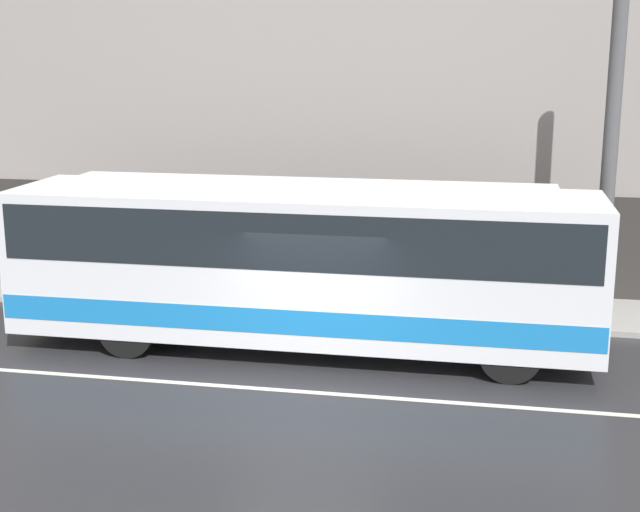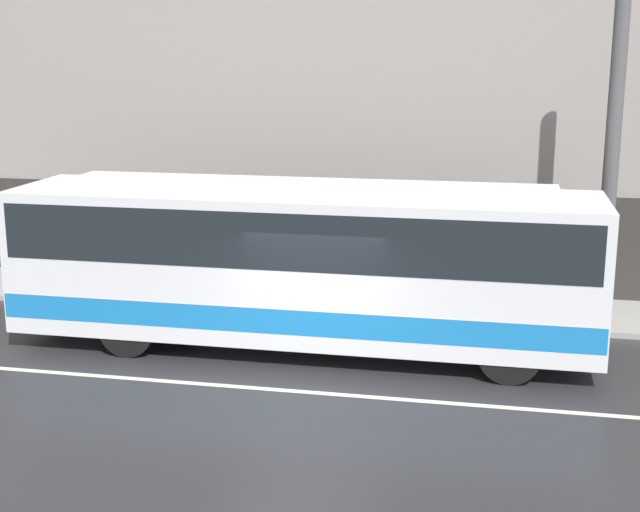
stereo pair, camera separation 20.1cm
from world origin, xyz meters
The scene contains 7 objects.
ground_plane centered at (0.00, 0.00, 0.00)m, with size 60.00×60.00×0.00m, color #262628.
sidewalk centered at (0.00, 5.26, 0.06)m, with size 60.00×2.51×0.12m.
building_facade centered at (0.00, 6.66, 4.69)m, with size 60.00×0.35×9.73m.
lane_stripe centered at (0.00, 0.00, 0.00)m, with size 54.00×0.14×0.01m.
transit_bus centered at (-0.48, 2.23, 1.78)m, with size 11.00×2.57×3.15m.
utility_pole_near centered at (5.22, 4.47, 3.38)m, with size 0.30×0.30×6.53m.
pedestrian_waiting centered at (-0.23, 5.70, 0.97)m, with size 0.36×0.36×1.79m.
Camera 2 is at (3.12, -13.69, 5.64)m, focal length 50.00 mm.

